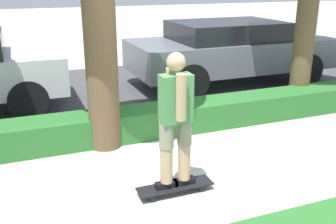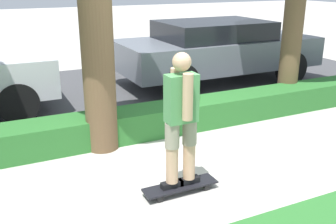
{
  "view_description": "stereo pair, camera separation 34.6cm",
  "coord_description": "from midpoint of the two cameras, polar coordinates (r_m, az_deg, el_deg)",
  "views": [
    {
      "loc": [
        -1.95,
        -3.94,
        2.39
      ],
      "look_at": [
        -0.16,
        0.6,
        0.7
      ],
      "focal_mm": 42.0,
      "sensor_mm": 36.0,
      "label": 1
    },
    {
      "loc": [
        -2.26,
        -3.8,
        2.39
      ],
      "look_at": [
        -0.16,
        0.6,
        0.7
      ],
      "focal_mm": 42.0,
      "sensor_mm": 36.0,
      "label": 2
    }
  ],
  "objects": [
    {
      "name": "street_asphalt",
      "position": [
        8.68,
        -6.63,
        2.96
      ],
      "size": [
        14.62,
        5.0,
        0.01
      ],
      "color": "#474749",
      "rests_on": "ground_plane"
    },
    {
      "name": "parked_car_middle",
      "position": [
        9.33,
        10.08,
        8.9
      ],
      "size": [
        4.68,
        2.06,
        1.44
      ],
      "rotation": [
        0.0,
        0.0,
        0.01
      ],
      "color": "slate",
      "rests_on": "ground_plane"
    },
    {
      "name": "skateboard",
      "position": [
        4.64,
        3.22,
        -10.81
      ],
      "size": [
        0.89,
        0.24,
        0.1
      ],
      "color": "black",
      "rests_on": "ground_plane"
    },
    {
      "name": "ground_plane",
      "position": [
        5.01,
        6.25,
        -9.53
      ],
      "size": [
        60.0,
        60.0,
        0.0
      ],
      "primitive_type": "plane",
      "color": "#BCB7AD"
    },
    {
      "name": "skater_person",
      "position": [
        4.29,
        3.43,
        -0.98
      ],
      "size": [
        0.48,
        0.4,
        1.55
      ],
      "color": "black",
      "rests_on": "skateboard"
    },
    {
      "name": "hedge_row",
      "position": [
        6.25,
        -0.44,
        -1.25
      ],
      "size": [
        14.62,
        0.6,
        0.44
      ],
      "color": "#2D702D",
      "rests_on": "ground_plane"
    }
  ]
}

